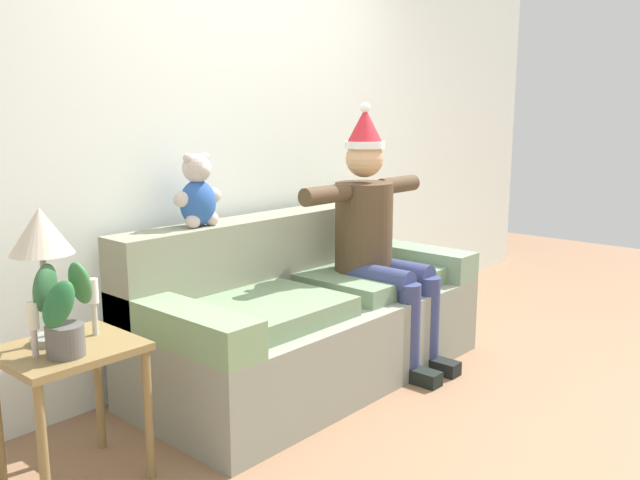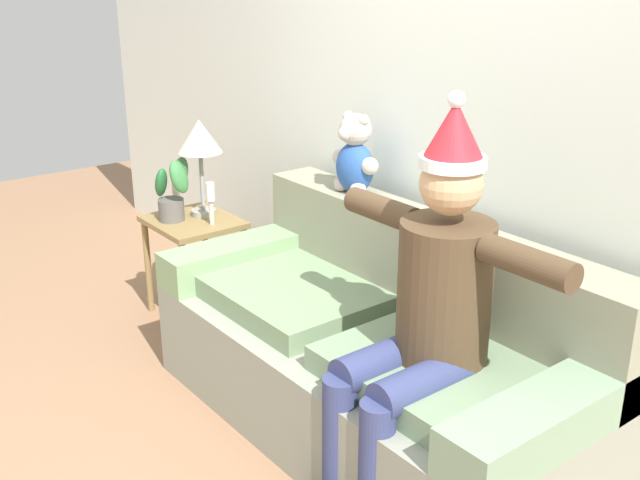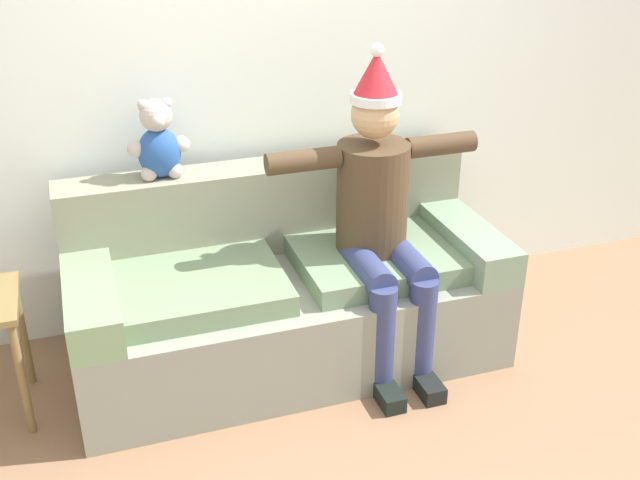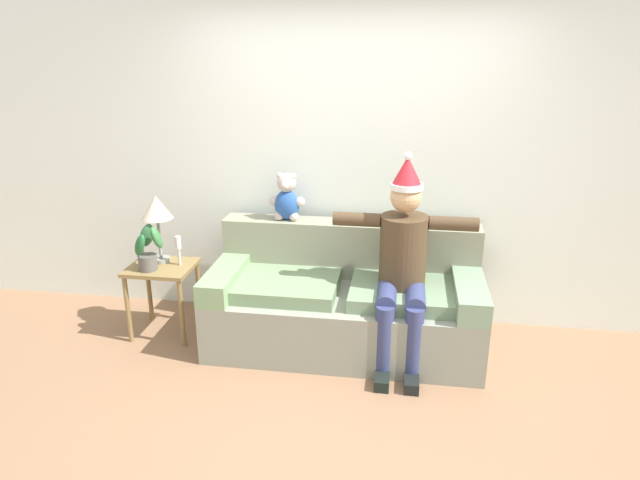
# 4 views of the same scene
# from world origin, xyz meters

# --- Properties ---
(back_wall) EXTENTS (7.00, 0.10, 2.70)m
(back_wall) POSITION_xyz_m (0.00, 1.55, 1.35)
(back_wall) COLOR white
(back_wall) RESTS_ON ground_plane
(couch) EXTENTS (2.03, 0.93, 0.89)m
(couch) POSITION_xyz_m (0.00, 1.01, 0.34)
(couch) COLOR gray
(couch) RESTS_ON ground_plane
(person_seated) EXTENTS (1.02, 0.77, 1.53)m
(person_seated) POSITION_xyz_m (0.42, 0.84, 0.78)
(person_seated) COLOR #4E3925
(person_seated) RESTS_ON ground_plane
(teddy_bear) EXTENTS (0.29, 0.17, 0.38)m
(teddy_bear) POSITION_xyz_m (-0.51, 1.30, 1.06)
(teddy_bear) COLOR #2953A1
(teddy_bear) RESTS_ON couch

